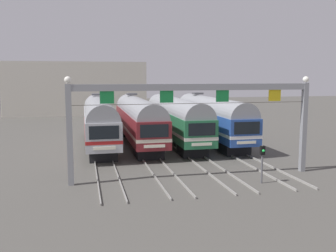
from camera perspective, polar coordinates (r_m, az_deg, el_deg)
ground_plane at (r=39.44m, az=-1.64°, el=-2.69°), size 160.00×160.00×0.00m
track_bed at (r=56.03m, az=-4.95°, el=0.40°), size 13.25×70.00×0.15m
commuter_train_stainless at (r=38.38m, az=-10.29°, el=0.96°), size 2.88×18.06×5.05m
commuter_train_maroon at (r=38.73m, az=-4.50°, el=1.12°), size 2.88×18.06×5.05m
commuter_train_green at (r=39.47m, az=1.14°, el=1.26°), size 2.88×18.06×5.05m
commuter_train_blue at (r=40.57m, az=6.52°, el=1.38°), size 2.88×18.06×5.05m
catenary_gantry at (r=25.76m, az=4.06°, el=3.27°), size 16.99×0.44×6.97m
yard_signal_mast at (r=25.53m, az=13.97°, el=-4.48°), size 0.28×0.35×2.54m
maintenance_building at (r=73.21m, az=-13.56°, el=5.55°), size 24.81×10.00×9.48m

